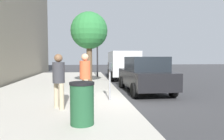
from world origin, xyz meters
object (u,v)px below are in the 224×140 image
pedestrian_at_meter (85,74)px  parked_sedan_near (145,74)px  parking_meter (110,73)px  trash_bin (82,103)px  pedestrian_bystander (59,77)px  street_tree (89,31)px  parked_van_far (122,63)px  traffic_signal (99,47)px

pedestrian_at_meter → parked_sedan_near: size_ratio=0.39×
parking_meter → pedestrian_at_meter: pedestrian_at_meter is taller
trash_bin → pedestrian_bystander: bearing=25.0°
pedestrian_bystander → trash_bin: size_ratio=1.68×
pedestrian_at_meter → pedestrian_bystander: (-0.88, 0.80, -0.02)m
parked_sedan_near → street_tree: 4.08m
parked_sedan_near → trash_bin: bearing=149.1°
pedestrian_bystander → parked_van_far: parked_van_far is taller
trash_bin → traffic_signal: bearing=-5.3°
pedestrian_at_meter → street_tree: size_ratio=0.41×
parked_sedan_near → trash_bin: parked_sedan_near is taller
traffic_signal → trash_bin: bearing=174.7°
pedestrian_at_meter → parked_sedan_near: pedestrian_at_meter is taller
pedestrian_bystander → traffic_signal: 10.56m
parked_van_far → trash_bin: parked_van_far is taller
parking_meter → traffic_signal: 9.36m
parked_sedan_near → parking_meter: bearing=139.1°
pedestrian_bystander → street_tree: (5.36, -1.01, 2.08)m
trash_bin → pedestrian_at_meter: bearing=-1.3°
parking_meter → parked_sedan_near: size_ratio=0.32×
parking_meter → parked_sedan_near: bearing=-40.9°
street_tree → trash_bin: bearing=177.8°
traffic_signal → parking_meter: bearing=179.2°
traffic_signal → trash_bin: traffic_signal is taller
parking_meter → pedestrian_at_meter: bearing=100.5°
parked_van_far → trash_bin: 11.70m
parking_meter → trash_bin: 2.86m
parked_van_far → pedestrian_at_meter: bearing=161.7°
pedestrian_bystander → traffic_signal: traffic_signal is taller
trash_bin → street_tree: bearing=-2.2°
pedestrian_at_meter → traffic_signal: size_ratio=0.48×
pedestrian_at_meter → parked_van_far: 9.30m
pedestrian_bystander → parked_sedan_near: (3.38, -3.72, -0.24)m
parking_meter → traffic_signal: bearing=-0.8°
pedestrian_bystander → parking_meter: bearing=-0.9°
trash_bin → parking_meter: bearing=-20.0°
parking_meter → traffic_signal: (9.25, -0.14, 1.41)m
parked_van_far → parked_sedan_near: bearing=-180.0°
parked_sedan_near → street_tree: size_ratio=1.06×
parking_meter → pedestrian_at_meter: (-0.17, 0.91, -0.01)m
parking_meter → pedestrian_at_meter: 0.92m
parking_meter → parked_sedan_near: 3.09m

